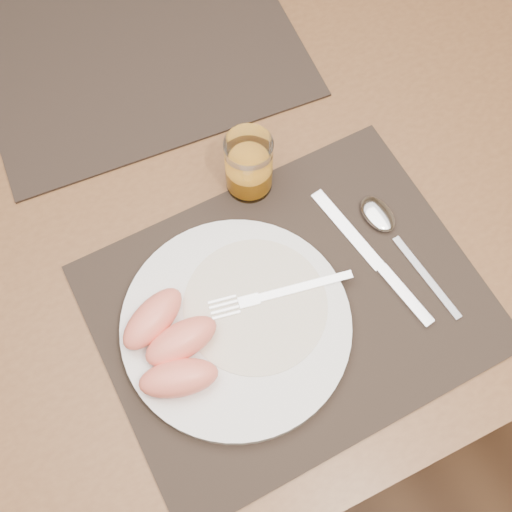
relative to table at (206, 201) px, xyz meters
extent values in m
plane|color=brown|center=(0.00, 0.00, -0.67)|extent=(5.00, 5.00, 0.00)
cube|color=brown|center=(0.00, 0.00, 0.06)|extent=(1.40, 0.90, 0.04)
cylinder|color=brown|center=(0.62, 0.37, -0.31)|extent=(0.06, 0.06, 0.71)
cube|color=#2E241D|center=(0.02, -0.22, 0.09)|extent=(0.46, 0.36, 0.00)
cube|color=#2E241D|center=(0.00, 0.22, 0.09)|extent=(0.47, 0.38, 0.00)
cylinder|color=white|center=(-0.05, -0.22, 0.10)|extent=(0.27, 0.27, 0.02)
cylinder|color=white|center=(-0.02, -0.21, 0.10)|extent=(0.17, 0.17, 0.00)
cube|color=silver|center=(0.04, -0.21, 0.11)|extent=(0.11, 0.03, 0.00)
cube|color=silver|center=(-0.03, -0.20, 0.11)|extent=(0.03, 0.02, 0.00)
cube|color=silver|center=(-0.06, -0.19, 0.11)|extent=(0.04, 0.03, 0.00)
cube|color=silver|center=(0.13, -0.16, 0.09)|extent=(0.04, 0.13, 0.00)
cube|color=silver|center=(0.15, -0.27, 0.09)|extent=(0.03, 0.09, 0.01)
cube|color=silver|center=(0.18, -0.26, 0.09)|extent=(0.02, 0.13, 0.00)
ellipsoid|color=silver|center=(0.17, -0.16, 0.09)|extent=(0.04, 0.06, 0.01)
cylinder|color=white|center=(0.05, -0.05, 0.13)|extent=(0.06, 0.06, 0.09)
cylinder|color=orange|center=(0.05, -0.05, 0.11)|extent=(0.05, 0.05, 0.04)
ellipsoid|color=#FA8166|center=(-0.14, -0.25, 0.12)|extent=(0.10, 0.06, 0.04)
ellipsoid|color=#FA8166|center=(-0.12, -0.21, 0.12)|extent=(0.09, 0.05, 0.04)
ellipsoid|color=#FA8166|center=(-0.14, -0.18, 0.12)|extent=(0.10, 0.08, 0.04)
camera|label=1|loc=(-0.13, -0.43, 0.82)|focal=45.00mm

